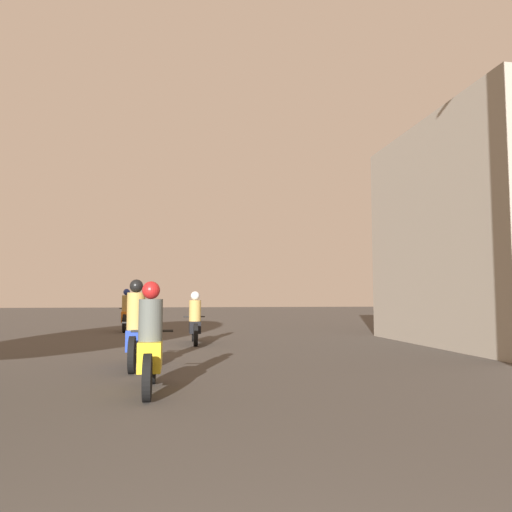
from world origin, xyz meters
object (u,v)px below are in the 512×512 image
at_px(motorcycle_yellow, 150,347).
at_px(building_right_near, 499,233).
at_px(motorcycle_black, 195,323).
at_px(motorcycle_blue, 136,332).
at_px(motorcycle_orange, 126,314).

bearing_deg(motorcycle_yellow, building_right_near, 28.08).
bearing_deg(motorcycle_yellow, motorcycle_black, 80.82).
bearing_deg(building_right_near, motorcycle_blue, -163.21).
height_order(motorcycle_black, building_right_near, building_right_near).
xyz_separation_m(motorcycle_black, motorcycle_orange, (-2.31, 5.18, 0.06)).
bearing_deg(motorcycle_orange, motorcycle_yellow, -91.47).
relative_size(motorcycle_blue, building_right_near, 0.30).
distance_m(motorcycle_black, motorcycle_orange, 5.67).
xyz_separation_m(motorcycle_yellow, motorcycle_blue, (-0.38, 2.39, 0.04)).
bearing_deg(motorcycle_orange, motorcycle_black, -74.40).
height_order(motorcycle_blue, building_right_near, building_right_near).
bearing_deg(motorcycle_blue, motorcycle_black, 72.04).
xyz_separation_m(motorcycle_black, building_right_near, (8.06, -1.62, 2.40)).
xyz_separation_m(motorcycle_blue, motorcycle_orange, (-1.09, 9.60, -0.01)).
relative_size(motorcycle_yellow, motorcycle_orange, 0.96).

